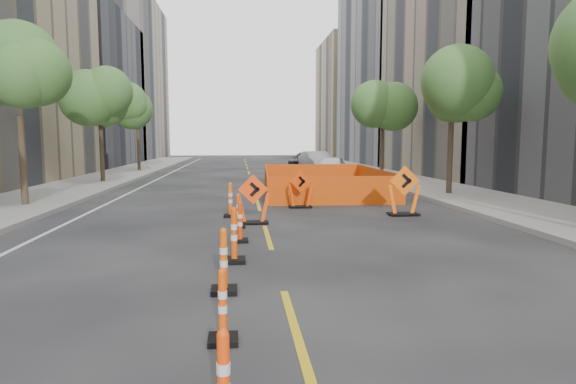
{
  "coord_description": "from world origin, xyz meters",
  "views": [
    {
      "loc": [
        -0.7,
        -8.06,
        2.46
      ],
      "look_at": [
        0.56,
        4.4,
        1.1
      ],
      "focal_mm": 30.0,
      "sensor_mm": 36.0,
      "label": 1
    }
  ],
  "objects": [
    {
      "name": "tree_r_c",
      "position": [
        8.4,
        22.0,
        4.53
      ],
      "size": [
        2.8,
        2.8,
        5.95
      ],
      "color": "#382B1E",
      "rests_on": "ground"
    },
    {
      "name": "ground_plane",
      "position": [
        0.0,
        0.0,
        0.0
      ],
      "size": [
        140.0,
        140.0,
        0.0
      ],
      "primitive_type": "plane",
      "color": "black"
    },
    {
      "name": "channelizer_6",
      "position": [
        -0.99,
        7.27,
        0.56
      ],
      "size": [
        0.44,
        0.44,
        1.11
      ],
      "primitive_type": null,
      "color": "#FF590A",
      "rests_on": "ground"
    },
    {
      "name": "channelizer_4",
      "position": [
        -0.7,
        3.41,
        0.49
      ],
      "size": [
        0.39,
        0.39,
        0.98
      ],
      "primitive_type": null,
      "color": "red",
      "rests_on": "ground"
    },
    {
      "name": "channelizer_5",
      "position": [
        -0.74,
        5.34,
        0.47
      ],
      "size": [
        0.37,
        0.37,
        0.94
      ],
      "primitive_type": null,
      "color": "#E14409",
      "rests_on": "ground"
    },
    {
      "name": "bld_right_e",
      "position": [
        17.0,
        58.6,
        8.0
      ],
      "size": [
        12.0,
        14.0,
        16.0
      ],
      "primitive_type": "cube",
      "color": "tan",
      "rests_on": "ground"
    },
    {
      "name": "chevron_sign_left",
      "position": [
        -0.31,
        5.95,
        0.73
      ],
      "size": [
        1.02,
        0.66,
        1.46
      ],
      "primitive_type": null,
      "rotation": [
        0.0,
        0.0,
        0.08
      ],
      "color": "#FF440A",
      "rests_on": "ground"
    },
    {
      "name": "parked_car_near",
      "position": [
        5.35,
        22.96,
        0.71
      ],
      "size": [
        2.88,
        4.48,
        1.42
      ],
      "primitive_type": "imported",
      "rotation": [
        0.0,
        0.0,
        -0.32
      ],
      "color": "white",
      "rests_on": "ground"
    },
    {
      "name": "channelizer_1",
      "position": [
        -0.92,
        -2.37,
        0.46
      ],
      "size": [
        0.37,
        0.37,
        0.93
      ],
      "primitive_type": null,
      "color": "#F8490A",
      "rests_on": "ground"
    },
    {
      "name": "tree_r_b",
      "position": [
        8.4,
        12.0,
        4.53
      ],
      "size": [
        2.8,
        2.8,
        5.95
      ],
      "color": "#382B1E",
      "rests_on": "ground"
    },
    {
      "name": "channelizer_2",
      "position": [
        -0.97,
        -0.44,
        0.53
      ],
      "size": [
        0.42,
        0.42,
        1.07
      ],
      "primitive_type": null,
      "color": "#E15409",
      "rests_on": "ground"
    },
    {
      "name": "parked_car_mid",
      "position": [
        5.15,
        28.06,
        0.8
      ],
      "size": [
        2.25,
        5.0,
        1.59
      ],
      "primitive_type": "imported",
      "rotation": [
        0.0,
        0.0,
        0.12
      ],
      "color": "gray",
      "rests_on": "ground"
    },
    {
      "name": "safety_fence",
      "position": [
        3.14,
        14.05,
        0.55
      ],
      "size": [
        5.6,
        9.09,
        1.11
      ],
      "primitive_type": null,
      "rotation": [
        0.0,
        0.0,
        -0.04
      ],
      "color": "#FF510D",
      "rests_on": "ground"
    },
    {
      "name": "bld_left_e",
      "position": [
        -17.0,
        55.6,
        10.0
      ],
      "size": [
        12.0,
        20.0,
        20.0
      ],
      "primitive_type": "cube",
      "color": "gray",
      "rests_on": "ground"
    },
    {
      "name": "sidewalk_right",
      "position": [
        9.0,
        12.0,
        0.07
      ],
      "size": [
        4.0,
        90.0,
        0.15
      ],
      "primitive_type": "cube",
      "color": "gray",
      "rests_on": "ground"
    },
    {
      "name": "tree_l_d",
      "position": [
        -8.4,
        30.0,
        4.53
      ],
      "size": [
        2.8,
        2.8,
        5.95
      ],
      "color": "#382B1E",
      "rests_on": "ground"
    },
    {
      "name": "chevron_sign_right",
      "position": [
        4.63,
        7.04,
        0.82
      ],
      "size": [
        1.12,
        0.71,
        1.63
      ],
      "primitive_type": null,
      "rotation": [
        0.0,
        0.0,
        -0.06
      ],
      "color": "#FF5F0A",
      "rests_on": "ground"
    },
    {
      "name": "sidewalk_left",
      "position": [
        -9.0,
        12.0,
        0.07
      ],
      "size": [
        4.0,
        90.0,
        0.15
      ],
      "primitive_type": "cube",
      "color": "gray",
      "rests_on": "ground"
    },
    {
      "name": "tree_l_c",
      "position": [
        -8.4,
        20.0,
        4.53
      ],
      "size": [
        2.8,
        2.8,
        5.95
      ],
      "color": "#382B1E",
      "rests_on": "ground"
    },
    {
      "name": "tree_l_b",
      "position": [
        -8.4,
        10.0,
        4.53
      ],
      "size": [
        2.8,
        2.8,
        5.95
      ],
      "color": "#382B1E",
      "rests_on": "ground"
    },
    {
      "name": "parked_car_far",
      "position": [
        5.0,
        33.47,
        0.69
      ],
      "size": [
        3.67,
        5.15,
        1.39
      ],
      "primitive_type": "imported",
      "rotation": [
        0.0,
        0.0,
        -0.41
      ],
      "color": "black",
      "rests_on": "ground"
    },
    {
      "name": "bld_right_c",
      "position": [
        17.0,
        23.8,
        7.0
      ],
      "size": [
        12.0,
        16.0,
        14.0
      ],
      "primitive_type": "cube",
      "color": "gray",
      "rests_on": "ground"
    },
    {
      "name": "channelizer_3",
      "position": [
        -0.82,
        1.49,
        0.56
      ],
      "size": [
        0.44,
        0.44,
        1.12
      ],
      "primitive_type": null,
      "color": "#E54609",
      "rests_on": "ground"
    },
    {
      "name": "bld_left_d",
      "position": [
        -17.0,
        39.2,
        7.0
      ],
      "size": [
        12.0,
        16.0,
        14.0
      ],
      "primitive_type": "cube",
      "color": "#4C4C51",
      "rests_on": "ground"
    },
    {
      "name": "chevron_sign_center",
      "position": [
        1.5,
        9.14,
        0.69
      ],
      "size": [
        1.06,
        0.88,
        1.38
      ],
      "primitive_type": null,
      "rotation": [
        0.0,
        0.0,
        0.42
      ],
      "color": "#FF430A",
      "rests_on": "ground"
    },
    {
      "name": "bld_right_d",
      "position": [
        17.0,
        40.2,
        10.0
      ],
      "size": [
        12.0,
        18.0,
        20.0
      ],
      "primitive_type": "cube",
      "color": "gray",
      "rests_on": "ground"
    }
  ]
}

